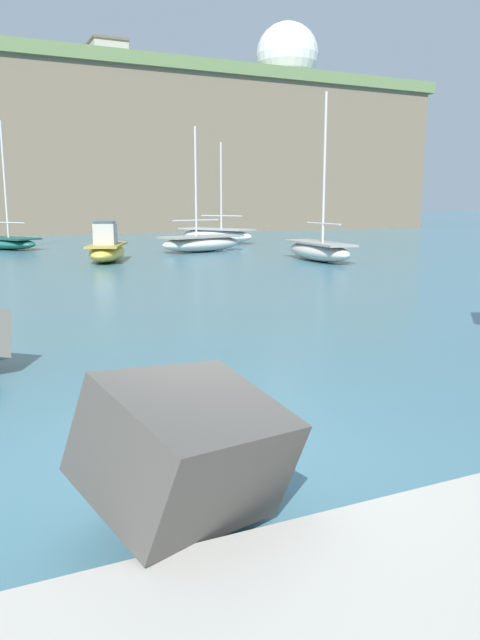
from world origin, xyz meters
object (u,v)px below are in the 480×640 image
Objects in this scene: boat_mid_centre at (5,242)px; station_building_east at (107,68)px; radar_dome at (287,61)px; mooring_buoy_middle at (314,252)px; boat_far_left at (216,235)px; boat_near_right at (202,243)px; boat_mid_left at (107,249)px; boat_mid_right at (318,250)px.

boat_mid_centre is 46.31m from station_building_east.
radar_dome is (41.78, 40.12, 22.35)m from boat_mid_centre.
radar_dome is (27.28, 52.45, 22.57)m from mooring_buoy_middle.
boat_near_right is at bearing -118.42° from boat_far_left.
radar_dome is (31.51, 47.00, 22.27)m from boat_near_right.
radar_dome is (37.90, 50.89, 22.18)m from boat_mid_left.
mooring_buoy_middle is (1.17, 2.32, -0.31)m from boat_mid_right.
radar_dome reaches higher than station_building_east.
boat_mid_left is 0.69× the size of station_building_east.
radar_dome is at bearing 1.88° from station_building_east.
boat_mid_left is at bearing 171.69° from mooring_buoy_middle.
boat_mid_right is 1.12× the size of boat_far_left.
mooring_buoy_middle is (4.23, -5.44, -0.30)m from boat_near_right.
boat_mid_centre is at bearing -111.76° from station_building_east.
radar_dome reaches higher than boat_mid_centre.
boat_mid_centre is 19.03m from mooring_buoy_middle.
boat_mid_right is at bearing -22.29° from boat_mid_left.
boat_mid_centre is at bearing -136.16° from radar_dome.
boat_far_left reaches higher than boat_mid_left.
boat_mid_left is 0.62× the size of boat_mid_centre.
station_building_east is (5.40, 46.14, 18.82)m from boat_near_right.
station_building_east is at bearing 68.24° from boat_mid_centre.
station_building_east reaches higher than mooring_buoy_middle.
boat_mid_centre is at bearing 109.82° from boat_mid_left.
boat_mid_centre is at bearing -178.91° from boat_far_left.
boat_far_left is at bearing -124.74° from radar_dome.
station_building_east is at bearing 76.74° from boat_mid_left.
boat_mid_centre is 0.97× the size of boat_mid_right.
mooring_buoy_middle is (10.62, -1.55, -0.39)m from boat_mid_left.
boat_near_right is 60.81m from radar_dome.
boat_mid_right is (13.33, -14.64, 0.09)m from boat_mid_centre.
mooring_buoy_middle is 0.04× the size of radar_dome.
boat_mid_right is at bearing -68.53° from boat_near_right.
boat_mid_left is at bearing -126.68° from radar_dome.
boat_near_right reaches higher than boat_mid_left.
boat_mid_centre reaches higher than boat_far_left.
boat_mid_left is 11.45m from boat_mid_centre.
boat_mid_left is at bearing -103.26° from station_building_east.
mooring_buoy_middle is at bearing -91.31° from station_building_east.
boat_mid_right is 14.93m from boat_far_left.
station_building_east reaches higher than boat_near_right.
boat_mid_right is 65.61m from radar_dome.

